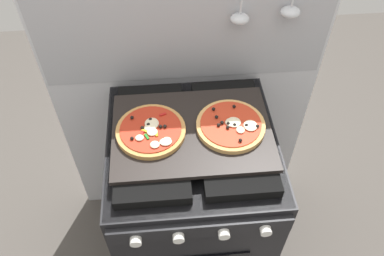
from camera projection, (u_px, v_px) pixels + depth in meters
name	position (u px, v px, depth m)	size (l,w,h in m)	color
ground_plane	(192.00, 246.00, 2.02)	(4.00, 4.00, 0.00)	#4C4742
kitchen_backsplash	(186.00, 90.00, 1.65)	(1.10, 0.09, 1.55)	silver
stove	(192.00, 201.00, 1.68)	(0.60, 0.64, 0.90)	black
baking_tray	(192.00, 131.00, 1.34)	(0.54, 0.38, 0.02)	black
pizza_left	(151.00, 131.00, 1.31)	(0.23, 0.23, 0.03)	#C18947
pizza_right	(231.00, 125.00, 1.33)	(0.23, 0.23, 0.03)	tan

